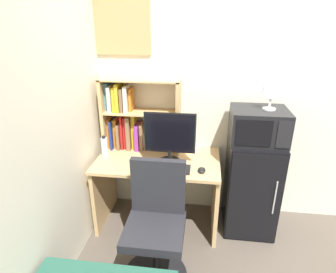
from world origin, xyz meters
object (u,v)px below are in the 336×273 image
object	(u,v)px
computer_mouse	(202,170)
water_bottle	(104,147)
monitor	(170,136)
mini_fridge	(251,185)
keyboard	(167,168)
desk_chair	(156,231)
wall_corkboard	(110,24)
microwave	(258,125)
hutch_bookshelf	(131,116)
desk_fan	(271,94)

from	to	relation	value
computer_mouse	water_bottle	world-z (taller)	water_bottle
monitor	mini_fridge	xyz separation A→B (m)	(0.77, 0.11, -0.51)
mini_fridge	keyboard	bearing A→B (deg)	-162.05
desk_chair	wall_corkboard	size ratio (longest dim) A/B	1.30
keyboard	microwave	xyz separation A→B (m)	(0.77, 0.25, 0.35)
hutch_bookshelf	microwave	distance (m)	1.20
desk_chair	wall_corkboard	world-z (taller)	wall_corkboard
desk_fan	water_bottle	bearing A→B (deg)	-177.71
keyboard	desk_fan	world-z (taller)	desk_fan
hutch_bookshelf	water_bottle	xyz separation A→B (m)	(-0.21, -0.22, -0.25)
water_bottle	mini_fridge	bearing A→B (deg)	2.49
monitor	microwave	bearing A→B (deg)	8.36
hutch_bookshelf	microwave	size ratio (longest dim) A/B	1.56
computer_mouse	water_bottle	distance (m)	0.95
computer_mouse	hutch_bookshelf	bearing A→B (deg)	150.17
monitor	computer_mouse	bearing A→B (deg)	-25.99
microwave	desk_chair	distance (m)	1.25
water_bottle	desk_fan	xyz separation A→B (m)	(1.48, 0.06, 0.55)
computer_mouse	microwave	distance (m)	0.64
desk_chair	wall_corkboard	distance (m)	1.85
hutch_bookshelf	water_bottle	distance (m)	0.39
computer_mouse	water_bottle	bearing A→B (deg)	168.26
keyboard	microwave	bearing A→B (deg)	18.15
computer_mouse	desk_fan	world-z (taller)	desk_fan
monitor	wall_corkboard	size ratio (longest dim) A/B	0.64
keyboard	desk_fan	xyz separation A→B (m)	(0.85, 0.25, 0.63)
mini_fridge	wall_corkboard	bearing A→B (deg)	169.29
keyboard	desk_fan	distance (m)	1.09
keyboard	water_bottle	bearing A→B (deg)	163.29
microwave	wall_corkboard	size ratio (longest dim) A/B	0.65
keyboard	desk_chair	bearing A→B (deg)	-93.98
hutch_bookshelf	water_bottle	world-z (taller)	hutch_bookshelf
hutch_bookshelf	mini_fridge	distance (m)	1.35
microwave	computer_mouse	bearing A→B (deg)	-151.57
hutch_bookshelf	monitor	world-z (taller)	hutch_bookshelf
water_bottle	mini_fridge	world-z (taller)	mini_fridge
desk_fan	desk_chair	world-z (taller)	desk_fan
hutch_bookshelf	desk_fan	world-z (taller)	desk_fan
computer_mouse	desk_fan	distance (m)	0.87
desk_fan	keyboard	bearing A→B (deg)	-163.62
monitor	hutch_bookshelf	bearing A→B (deg)	147.65
keyboard	mini_fridge	distance (m)	0.86
hutch_bookshelf	monitor	size ratio (longest dim) A/B	1.59
water_bottle	mini_fridge	distance (m)	1.45
wall_corkboard	mini_fridge	bearing A→B (deg)	-10.71
computer_mouse	wall_corkboard	world-z (taller)	wall_corkboard
hutch_bookshelf	desk_chair	world-z (taller)	hutch_bookshelf
mini_fridge	desk_fan	bearing A→B (deg)	-1.82
computer_mouse	mini_fridge	xyz separation A→B (m)	(0.48, 0.25, -0.27)
keyboard	desk_chair	xyz separation A→B (m)	(-0.03, -0.45, -0.31)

